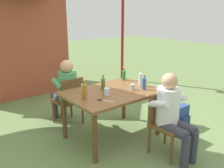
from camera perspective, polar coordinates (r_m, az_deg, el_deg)
ground_plane at (r=4.10m, az=-0.00°, el=-12.01°), size 24.00×24.00×0.00m
dining_table at (r=3.82m, az=-0.00°, el=-3.12°), size 1.41×1.01×0.77m
chair_near_right at (r=3.57m, az=12.19°, el=-8.24°), size 0.46×0.46×0.87m
chair_far_left at (r=4.36m, az=-9.87°, el=-3.41°), size 0.46×0.46×0.87m
person_in_white_shirt at (r=3.44m, az=13.81°, el=-6.26°), size 0.47×0.61×1.18m
person_in_plaid_shirt at (r=4.40m, az=-10.71°, el=-0.99°), size 0.47×0.61×1.18m
bottle_olive at (r=3.83m, az=-2.07°, el=0.18°), size 0.06×0.06×0.25m
bottle_amber at (r=3.46m, az=-6.50°, el=-1.50°), size 0.06×0.06×0.29m
bottle_green at (r=4.39m, az=2.79°, el=2.21°), size 0.06×0.06×0.24m
bottle_blue at (r=3.89m, az=7.50°, el=0.28°), size 0.06×0.06×0.25m
bottle_clear at (r=4.07m, az=6.66°, el=1.27°), size 0.06×0.06×0.29m
cup_terracotta at (r=3.69m, az=-6.42°, el=-1.68°), size 0.08×0.08×0.08m
cup_white at (r=3.81m, az=-6.67°, el=-0.82°), size 0.07×0.07×0.12m
cup_steel at (r=3.86m, az=4.80°, el=-0.73°), size 0.07×0.07×0.09m
cup_glass at (r=3.60m, az=-1.21°, el=-1.81°), size 0.08×0.08×0.11m
table_knife at (r=3.40m, az=-1.81°, el=-3.88°), size 0.14×0.22×0.01m
backpack_by_near_side at (r=4.51m, az=15.85°, el=-7.28°), size 0.29×0.20×0.39m
brick_kiosk at (r=6.72m, az=-22.20°, el=11.25°), size 2.39×2.13×2.81m
lamp_post at (r=7.06m, az=2.53°, el=17.56°), size 0.56×0.20×2.95m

